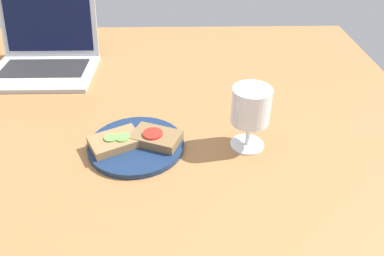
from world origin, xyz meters
The scene contains 6 objects.
wooden_table centered at (0.00, 0.00, 1.50)cm, with size 140.00×140.00×3.00cm, color #9E6B3D.
plate centered at (-1.65, -6.37, 3.64)cm, with size 21.16×21.16×1.28cm, color navy.
sandwich_with_cucumber centered at (-6.01, -6.94, 5.29)cm, with size 12.76×11.38×2.25cm.
sandwich_with_tomato centered at (2.72, -5.83, 5.36)cm, with size 12.21×10.12×2.48cm.
wine_glass centered at (23.02, -5.93, 12.64)cm, with size 8.30×8.30×14.33cm.
laptop centered at (-33.37, 35.43, 8.10)cm, with size 30.57×29.17×22.35cm.
Camera 1 is at (9.36, -72.20, 54.20)cm, focal length 35.00 mm.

